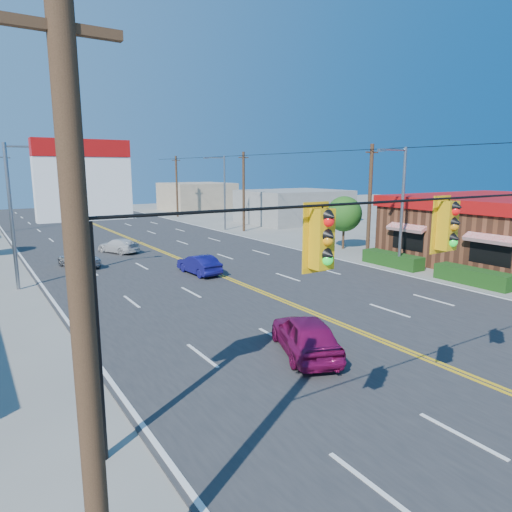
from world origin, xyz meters
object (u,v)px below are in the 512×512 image
pizza_hut_sign (88,238)px  car_white (118,246)px  car_blue (199,265)px  car_silver (78,260)px  kfc (505,228)px  car_magenta (305,336)px

pizza_hut_sign → car_white: 27.64m
car_blue → car_silver: 8.69m
pizza_hut_sign → car_blue: bearing=57.5°
kfc → car_white: (-22.96, 18.06, -1.82)m
car_blue → car_white: bearing=-81.6°
kfc → pizza_hut_sign: (-30.90, -8.00, 2.80)m
car_white → car_silver: bearing=22.3°
car_magenta → car_white: size_ratio=1.11×
car_magenta → car_blue: 13.83m
car_magenta → pizza_hut_sign: bearing=37.0°
pizza_hut_sign → car_silver: 22.91m
pizza_hut_sign → car_magenta: pizza_hut_sign is taller
car_white → car_silver: size_ratio=1.01×
car_magenta → car_silver: 20.25m
kfc → car_white: size_ratio=4.24×
pizza_hut_sign → car_magenta: bearing=15.6°
car_magenta → kfc: bearing=-144.4°
car_magenta → car_silver: size_ratio=1.12×
kfc → car_white: 29.27m
kfc → car_blue: kfc is taller
kfc → pizza_hut_sign: 32.04m
car_magenta → car_silver: (-3.65, 19.91, -0.20)m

